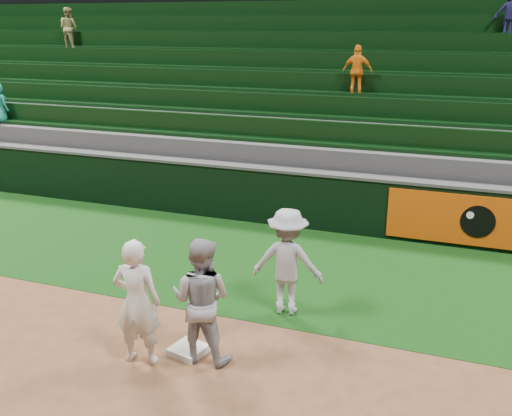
{
  "coord_description": "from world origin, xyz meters",
  "views": [
    {
      "loc": [
        2.94,
        -6.11,
        4.21
      ],
      "look_at": [
        -0.13,
        2.3,
        1.3
      ],
      "focal_mm": 40.0,
      "sensor_mm": 36.0,
      "label": 1
    }
  ],
  "objects_px": {
    "first_baseman": "(137,302)",
    "baserunner": "(201,300)",
    "first_base": "(188,350)",
    "base_coach": "(287,262)"
  },
  "relations": [
    {
      "from": "baserunner",
      "to": "base_coach",
      "type": "xyz_separation_m",
      "value": [
        0.67,
        1.57,
        -0.01
      ]
    },
    {
      "from": "baserunner",
      "to": "base_coach",
      "type": "bearing_deg",
      "value": -114.5
    },
    {
      "from": "first_base",
      "to": "first_baseman",
      "type": "distance_m",
      "value": 1.02
    },
    {
      "from": "first_baseman",
      "to": "baserunner",
      "type": "distance_m",
      "value": 0.81
    },
    {
      "from": "base_coach",
      "to": "first_base",
      "type": "bearing_deg",
      "value": 54.94
    },
    {
      "from": "first_baseman",
      "to": "baserunner",
      "type": "bearing_deg",
      "value": -162.86
    },
    {
      "from": "first_base",
      "to": "base_coach",
      "type": "bearing_deg",
      "value": 60.03
    },
    {
      "from": "first_base",
      "to": "baserunner",
      "type": "distance_m",
      "value": 0.83
    },
    {
      "from": "baserunner",
      "to": "first_baseman",
      "type": "bearing_deg",
      "value": 24.11
    },
    {
      "from": "first_baseman",
      "to": "base_coach",
      "type": "height_order",
      "value": "first_baseman"
    }
  ]
}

